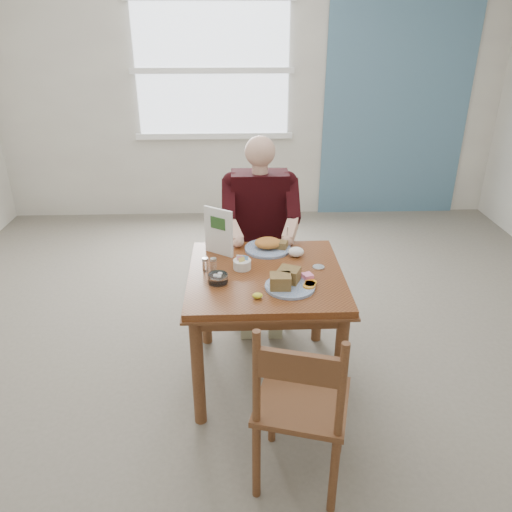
{
  "coord_description": "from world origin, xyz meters",
  "views": [
    {
      "loc": [
        -0.16,
        -2.58,
        2.1
      ],
      "look_at": [
        -0.06,
        0.0,
        0.86
      ],
      "focal_mm": 35.0,
      "sensor_mm": 36.0,
      "label": 1
    }
  ],
  "objects_px": {
    "near_plate": "(288,281)",
    "far_plate": "(269,245)",
    "chair_near": "(301,406)",
    "diner": "(260,219)",
    "chair_far": "(259,256)",
    "table": "(266,289)"
  },
  "relations": [
    {
      "from": "chair_near",
      "to": "near_plate",
      "type": "bearing_deg",
      "value": 90.48
    },
    {
      "from": "chair_far",
      "to": "near_plate",
      "type": "relative_size",
      "value": 2.95
    },
    {
      "from": "chair_far",
      "to": "chair_near",
      "type": "distance_m",
      "value": 1.62
    },
    {
      "from": "diner",
      "to": "table",
      "type": "bearing_deg",
      "value": -90.0
    },
    {
      "from": "chair_far",
      "to": "chair_near",
      "type": "bearing_deg",
      "value": -85.77
    },
    {
      "from": "chair_near",
      "to": "near_plate",
      "type": "xyz_separation_m",
      "value": [
        -0.01,
        0.64,
        0.31
      ]
    },
    {
      "from": "near_plate",
      "to": "diner",
      "type": "bearing_deg",
      "value": 97.36
    },
    {
      "from": "table",
      "to": "far_plate",
      "type": "relative_size",
      "value": 2.41
    },
    {
      "from": "diner",
      "to": "near_plate",
      "type": "bearing_deg",
      "value": -82.64
    },
    {
      "from": "table",
      "to": "chair_near",
      "type": "distance_m",
      "value": 0.84
    },
    {
      "from": "table",
      "to": "chair_far",
      "type": "xyz_separation_m",
      "value": [
        0.0,
        0.8,
        -0.16
      ]
    },
    {
      "from": "diner",
      "to": "far_plate",
      "type": "height_order",
      "value": "diner"
    },
    {
      "from": "chair_near",
      "to": "diner",
      "type": "relative_size",
      "value": 0.69
    },
    {
      "from": "chair_far",
      "to": "far_plate",
      "type": "relative_size",
      "value": 2.49
    },
    {
      "from": "table",
      "to": "diner",
      "type": "height_order",
      "value": "diner"
    },
    {
      "from": "chair_near",
      "to": "diner",
      "type": "bearing_deg",
      "value": 94.48
    },
    {
      "from": "table",
      "to": "far_plate",
      "type": "distance_m",
      "value": 0.35
    },
    {
      "from": "chair_far",
      "to": "diner",
      "type": "distance_m",
      "value": 0.34
    },
    {
      "from": "near_plate",
      "to": "far_plate",
      "type": "relative_size",
      "value": 0.84
    },
    {
      "from": "table",
      "to": "diner",
      "type": "bearing_deg",
      "value": 90.0
    },
    {
      "from": "table",
      "to": "chair_near",
      "type": "relative_size",
      "value": 0.97
    },
    {
      "from": "chair_near",
      "to": "near_plate",
      "type": "distance_m",
      "value": 0.71
    }
  ]
}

